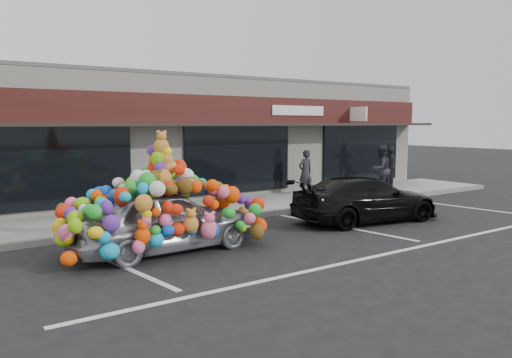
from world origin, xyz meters
TOP-DOWN VIEW (x-y plane):
  - ground at (0.00, 0.00)m, footprint 90.00×90.00m
  - shop_building at (0.00, 8.44)m, footprint 24.00×7.20m
  - sidewalk at (0.00, 4.00)m, footprint 26.00×3.00m
  - kerb at (0.00, 2.50)m, footprint 26.00×0.18m
  - parking_stripe_left at (-3.20, 0.20)m, footprint 0.73×4.37m
  - parking_stripe_mid at (2.80, 0.20)m, footprint 0.73×4.37m
  - parking_stripe_right at (8.20, 0.20)m, footprint 0.73×4.37m
  - lane_line at (2.00, -2.30)m, footprint 14.00×0.12m
  - toy_car at (-2.05, 0.51)m, footprint 2.88×4.27m
  - black_sedan at (3.85, 0.36)m, footprint 2.29×4.45m
  - pedestrian_a at (5.27, 4.59)m, footprint 0.59×0.40m
  - pedestrian_b at (7.70, 3.25)m, footprint 0.85×0.67m
  - pedestrian_c at (9.23, 4.11)m, footprint 1.00×0.93m

SIDE VIEW (x-z plane):
  - ground at x=0.00m, z-range 0.00..0.00m
  - parking_stripe_left at x=-3.20m, z-range 0.00..0.01m
  - parking_stripe_mid at x=2.80m, z-range 0.00..0.01m
  - parking_stripe_right at x=8.20m, z-range 0.00..0.01m
  - lane_line at x=2.00m, z-range 0.00..0.01m
  - sidewalk at x=0.00m, z-range 0.00..0.15m
  - kerb at x=0.00m, z-range -0.01..0.15m
  - black_sedan at x=3.85m, z-range 0.00..1.24m
  - toy_car at x=-2.05m, z-range -0.39..2.06m
  - pedestrian_a at x=5.27m, z-range 0.15..1.74m
  - pedestrian_c at x=9.23m, z-range 0.15..1.80m
  - pedestrian_b at x=7.70m, z-range 0.15..1.90m
  - shop_building at x=0.00m, z-range 0.01..4.32m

